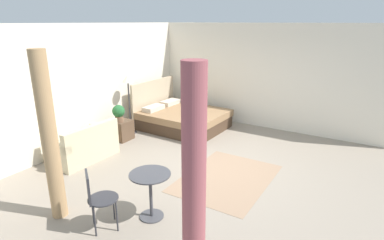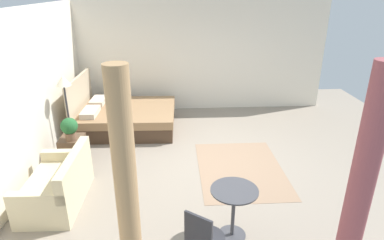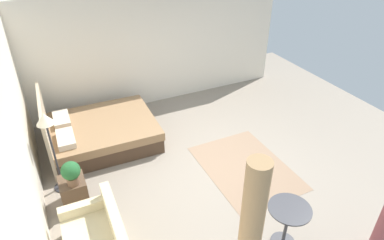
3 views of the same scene
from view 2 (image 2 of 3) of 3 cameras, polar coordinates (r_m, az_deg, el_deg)
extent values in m
cube|color=gray|center=(6.43, 3.91, -7.10)|extent=(9.05, 9.54, 0.02)
cube|color=silver|center=(6.33, -26.61, 4.13)|extent=(9.05, 0.12, 2.84)
cube|color=silver|center=(8.78, 1.71, 10.96)|extent=(0.12, 6.54, 2.84)
cube|color=#93755B|center=(6.19, 8.45, -8.41)|extent=(2.12, 1.54, 0.01)
cube|color=#473323|center=(7.90, -10.92, -0.28)|extent=(1.82, 2.15, 0.32)
cube|color=#93704C|center=(7.81, -11.05, 1.42)|extent=(1.86, 2.19, 0.18)
cube|color=tan|center=(7.99, -18.84, 2.74)|extent=(1.82, 0.11, 1.26)
cube|color=beige|center=(7.57, -17.33, 1.34)|extent=(0.64, 0.34, 0.12)
cube|color=beige|center=(8.28, -16.01, 3.25)|extent=(0.64, 0.34, 0.12)
cube|color=beige|center=(5.59, -22.62, -11.27)|extent=(1.38, 0.83, 0.41)
cube|color=beige|center=(5.28, -19.90, -7.75)|extent=(1.37, 0.17, 0.40)
cube|color=beige|center=(5.94, -21.11, -5.71)|extent=(0.16, 0.80, 0.17)
cube|color=beige|center=(4.97, -25.45, -12.27)|extent=(0.16, 0.80, 0.17)
cube|color=brown|center=(6.67, -20.03, -4.83)|extent=(0.46, 0.42, 0.50)
cylinder|color=brown|center=(6.45, -20.40, -2.66)|extent=(0.19, 0.19, 0.15)
sphere|color=#235B2D|center=(6.37, -20.65, -0.99)|extent=(0.31, 0.31, 0.31)
cylinder|color=#2D2D33|center=(7.24, -19.97, -4.76)|extent=(0.30, 0.30, 0.02)
cylinder|color=#2D2D33|center=(6.97, -20.70, 0.30)|extent=(0.04, 0.04, 1.36)
cone|color=beige|center=(6.74, -21.58, 6.41)|extent=(0.29, 0.29, 0.19)
cylinder|color=#3F3F44|center=(4.74, 6.98, -19.22)|extent=(0.37, 0.37, 0.02)
cylinder|color=#3F3F44|center=(4.51, 7.18, -15.92)|extent=(0.05, 0.05, 0.71)
cylinder|color=#3F3F44|center=(4.30, 7.42, -12.08)|extent=(0.62, 0.62, 0.02)
cylinder|color=#2D2D33|center=(3.97, 2.56, -19.86)|extent=(0.60, 0.60, 0.02)
cube|color=#2D2D33|center=(3.71, 1.10, -18.94)|extent=(0.23, 0.29, 0.42)
cylinder|color=#994C51|center=(3.86, 27.54, -9.48)|extent=(0.26, 0.26, 2.53)
cylinder|color=tan|center=(3.38, -11.39, -11.77)|extent=(0.23, 0.23, 2.53)
camera|label=1|loc=(3.45, 80.98, -1.02)|focal=29.22mm
camera|label=3|loc=(2.51, -78.15, 35.22)|focal=31.51mm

